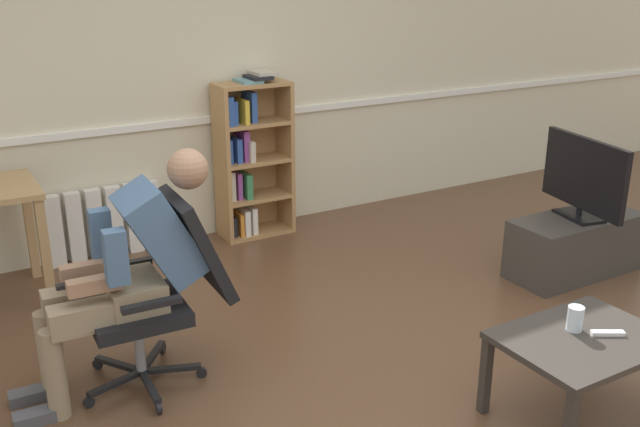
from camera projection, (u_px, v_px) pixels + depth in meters
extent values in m
plane|color=brown|center=(381.00, 402.00, 3.48)|extent=(18.00, 18.00, 0.00)
cube|color=beige|center=(179.00, 63.00, 5.19)|extent=(12.00, 0.10, 2.70)
cube|color=white|center=(185.00, 122.00, 5.28)|extent=(12.00, 0.03, 0.05)
cube|color=tan|center=(46.00, 255.00, 4.31)|extent=(0.06, 0.06, 0.72)
cube|color=tan|center=(30.00, 227.00, 4.77)|extent=(0.06, 0.06, 0.72)
cube|color=#AD7F4C|center=(222.00, 165.00, 5.35)|extent=(0.03, 0.28, 1.20)
cube|color=#AD7F4C|center=(285.00, 156.00, 5.61)|extent=(0.03, 0.28, 1.20)
cube|color=#AD7F4C|center=(247.00, 156.00, 5.59)|extent=(0.54, 0.02, 1.20)
cube|color=#AD7F4C|center=(256.00, 231.00, 5.67)|extent=(0.51, 0.28, 0.03)
cube|color=#AD7F4C|center=(255.00, 197.00, 5.58)|extent=(0.51, 0.28, 0.03)
cube|color=#AD7F4C|center=(254.00, 160.00, 5.48)|extent=(0.51, 0.28, 0.03)
cube|color=#AD7F4C|center=(253.00, 123.00, 5.38)|extent=(0.51, 0.28, 0.03)
cube|color=#AD7F4C|center=(252.00, 84.00, 5.28)|extent=(0.51, 0.28, 0.03)
cube|color=black|center=(230.00, 225.00, 5.55)|extent=(0.05, 0.19, 0.15)
cube|color=beige|center=(228.00, 185.00, 5.44)|extent=(0.04, 0.19, 0.23)
cube|color=#2D519E|center=(226.00, 150.00, 5.35)|extent=(0.03, 0.19, 0.18)
cube|color=#2D519E|center=(227.00, 110.00, 5.22)|extent=(0.04, 0.19, 0.22)
cube|color=orange|center=(238.00, 223.00, 5.56)|extent=(0.03, 0.19, 0.18)
cube|color=#89428E|center=(236.00, 184.00, 5.48)|extent=(0.04, 0.19, 0.21)
cube|color=#2D519E|center=(235.00, 149.00, 5.38)|extent=(0.04, 0.19, 0.18)
cube|color=#2D519E|center=(231.00, 112.00, 5.27)|extent=(0.04, 0.19, 0.17)
cube|color=white|center=(243.00, 221.00, 5.56)|extent=(0.04, 0.19, 0.20)
cube|color=#38844C|center=(245.00, 185.00, 5.49)|extent=(0.05, 0.19, 0.19)
cube|color=#89428E|center=(242.00, 145.00, 5.41)|extent=(0.05, 0.19, 0.24)
cube|color=gold|center=(242.00, 111.00, 5.29)|extent=(0.03, 0.19, 0.18)
cube|color=white|center=(251.00, 219.00, 5.60)|extent=(0.04, 0.19, 0.21)
cube|color=black|center=(246.00, 185.00, 5.51)|extent=(0.04, 0.19, 0.17)
cube|color=beige|center=(248.00, 150.00, 5.41)|extent=(0.04, 0.19, 0.16)
cube|color=#2D519E|center=(250.00, 106.00, 5.34)|extent=(0.04, 0.19, 0.23)
cube|color=#6699A3|center=(248.00, 81.00, 5.27)|extent=(0.16, 0.22, 0.02)
cube|color=black|center=(258.00, 77.00, 5.29)|extent=(0.16, 0.22, 0.02)
cube|color=beige|center=(263.00, 73.00, 5.34)|extent=(0.16, 0.22, 0.02)
cube|color=white|center=(55.00, 231.00, 4.97)|extent=(0.11, 0.08, 0.52)
cube|color=white|center=(75.00, 228.00, 5.04)|extent=(0.11, 0.08, 0.52)
cube|color=white|center=(95.00, 224.00, 5.11)|extent=(0.11, 0.08, 0.52)
cube|color=white|center=(115.00, 221.00, 5.17)|extent=(0.11, 0.08, 0.52)
cube|color=white|center=(134.00, 218.00, 5.24)|extent=(0.11, 0.08, 0.52)
cube|color=white|center=(152.00, 215.00, 5.31)|extent=(0.11, 0.08, 0.52)
cube|color=black|center=(150.00, 386.00, 3.50)|extent=(0.05, 0.30, 0.02)
cylinder|color=black|center=(159.00, 408.00, 3.38)|extent=(0.02, 0.06, 0.06)
cube|color=black|center=(172.00, 369.00, 3.65)|extent=(0.29, 0.14, 0.02)
cylinder|color=black|center=(202.00, 372.00, 3.68)|extent=(0.06, 0.04, 0.06)
cube|color=black|center=(152.00, 356.00, 3.76)|extent=(0.21, 0.26, 0.02)
cylinder|color=black|center=(163.00, 348.00, 3.92)|extent=(0.05, 0.06, 0.06)
cube|color=black|center=(119.00, 365.00, 3.68)|extent=(0.20, 0.27, 0.02)
cylinder|color=black|center=(98.00, 364.00, 3.76)|extent=(0.05, 0.06, 0.06)
cube|color=black|center=(116.00, 383.00, 3.52)|extent=(0.30, 0.12, 0.02)
cylinder|color=black|center=(89.00, 402.00, 3.43)|extent=(0.06, 0.04, 0.06)
cylinder|color=gray|center=(139.00, 344.00, 3.57)|extent=(0.05, 0.05, 0.30)
cube|color=black|center=(136.00, 311.00, 3.51)|extent=(0.48, 0.48, 0.07)
cube|color=black|center=(198.00, 244.00, 3.56)|extent=(0.29, 0.45, 0.54)
cube|color=black|center=(125.00, 265.00, 3.69)|extent=(0.28, 0.06, 0.03)
cube|color=black|center=(152.00, 305.00, 3.25)|extent=(0.28, 0.06, 0.03)
cube|color=#937F60|center=(134.00, 292.00, 3.47)|extent=(0.27, 0.35, 0.14)
cube|color=#476689|center=(160.00, 233.00, 3.45)|extent=(0.41, 0.36, 0.52)
sphere|color=#A87A5B|center=(188.00, 169.00, 3.42)|extent=(0.20, 0.20, 0.20)
cube|color=black|center=(73.00, 285.00, 3.32)|extent=(0.15, 0.04, 0.02)
cube|color=#937F60|center=(87.00, 298.00, 3.47)|extent=(0.42, 0.15, 0.13)
cylinder|color=#937F60|center=(49.00, 355.00, 3.47)|extent=(0.10, 0.10, 0.46)
cube|color=#4C4C51|center=(33.00, 395.00, 3.49)|extent=(0.22, 0.10, 0.06)
cube|color=#937F60|center=(95.00, 315.00, 3.31)|extent=(0.42, 0.15, 0.13)
cylinder|color=#937F60|center=(55.00, 374.00, 3.30)|extent=(0.10, 0.10, 0.46)
cube|color=#4C4C51|center=(38.00, 416.00, 3.32)|extent=(0.22, 0.10, 0.06)
cube|color=#476689|center=(101.00, 235.00, 3.48)|extent=(0.10, 0.08, 0.26)
cube|color=#A87A5B|center=(86.00, 270.00, 3.43)|extent=(0.24, 0.08, 0.07)
cube|color=#476689|center=(116.00, 257.00, 3.21)|extent=(0.10, 0.08, 0.26)
cube|color=#A87A5B|center=(94.00, 285.00, 3.26)|extent=(0.24, 0.08, 0.07)
cube|color=#3D3833|center=(575.00, 245.00, 4.88)|extent=(0.95, 0.41, 0.41)
cube|color=black|center=(579.00, 216.00, 4.81)|extent=(0.26, 0.35, 0.02)
cylinder|color=black|center=(579.00, 211.00, 4.79)|extent=(0.04, 0.04, 0.05)
cube|color=black|center=(584.00, 174.00, 4.71)|extent=(0.19, 0.77, 0.48)
cube|color=#9EBCF4|center=(587.00, 173.00, 4.71)|extent=(0.14, 0.72, 0.44)
cube|color=#332D28|center=(585.00, 339.00, 3.67)|extent=(0.04, 0.04, 0.40)
cube|color=#332D28|center=(486.00, 376.00, 3.34)|extent=(0.04, 0.04, 0.40)
cube|color=#332D28|center=(584.00, 340.00, 3.23)|extent=(0.75, 0.56, 0.03)
cylinder|color=silver|center=(575.00, 318.00, 3.27)|extent=(0.07, 0.07, 0.12)
cube|color=white|center=(608.00, 333.00, 3.24)|extent=(0.15, 0.11, 0.02)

